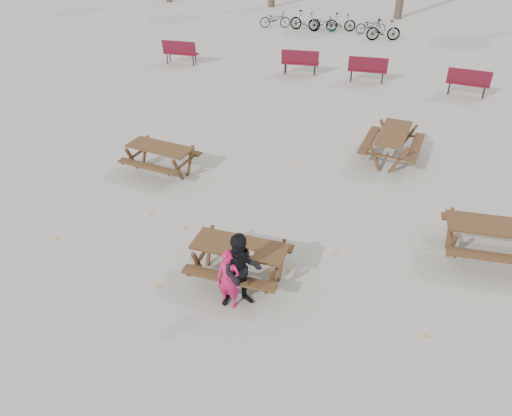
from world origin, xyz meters
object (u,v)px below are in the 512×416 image
(child, at_px, (228,280))
(picnic_table_east, at_px, (492,241))
(food_tray, at_px, (248,253))
(adult, at_px, (241,271))
(main_picnic_table, at_px, (240,253))
(picnic_table_far, at_px, (392,146))
(soda_bottle, at_px, (237,247))
(picnic_table_north, at_px, (161,159))

(child, distance_m, picnic_table_east, 5.47)
(food_tray, xyz_separation_m, adult, (0.03, -0.48, -0.04))
(child, height_order, adult, adult)
(main_picnic_table, height_order, picnic_table_east, picnic_table_east)
(child, relative_size, picnic_table_east, 0.64)
(adult, bearing_deg, child, -176.62)
(picnic_table_far, bearing_deg, soda_bottle, 164.71)
(soda_bottle, xyz_separation_m, adult, (0.26, -0.53, -0.09))
(main_picnic_table, xyz_separation_m, picnic_table_north, (-3.45, 3.41, -0.21))
(adult, height_order, picnic_table_far, adult)
(main_picnic_table, relative_size, child, 1.50)
(adult, bearing_deg, picnic_table_east, 7.27)
(picnic_table_east, height_order, picnic_table_north, picnic_table_east)
(child, bearing_deg, picnic_table_far, 76.23)
(main_picnic_table, height_order, picnic_table_north, main_picnic_table)
(picnic_table_north, bearing_deg, main_picnic_table, -37.34)
(food_tray, bearing_deg, picnic_table_east, 28.34)
(main_picnic_table, distance_m, food_tray, 0.38)
(main_picnic_table, distance_m, soda_bottle, 0.30)
(soda_bottle, distance_m, picnic_table_east, 5.22)
(child, bearing_deg, food_tray, 77.92)
(picnic_table_far, bearing_deg, child, 166.93)
(soda_bottle, height_order, child, child)
(food_tray, relative_size, adult, 0.12)
(child, xyz_separation_m, adult, (0.20, 0.11, 0.16))
(food_tray, height_order, soda_bottle, soda_bottle)
(food_tray, distance_m, picnic_table_far, 6.63)
(adult, distance_m, picnic_table_east, 5.24)
(picnic_table_east, relative_size, picnic_table_far, 0.99)
(adult, bearing_deg, picnic_table_far, 47.40)
(child, bearing_deg, adult, 33.50)
(picnic_table_east, distance_m, picnic_table_far, 4.56)
(main_picnic_table, relative_size, adult, 1.19)
(picnic_table_north, xyz_separation_m, picnic_table_far, (5.76, 2.67, 0.04))
(food_tray, xyz_separation_m, picnic_table_north, (-3.70, 3.61, -0.42))
(soda_bottle, distance_m, picnic_table_north, 4.99)
(food_tray, xyz_separation_m, soda_bottle, (-0.23, 0.05, 0.05))
(adult, bearing_deg, picnic_table_north, 106.49)
(main_picnic_table, distance_m, child, 0.80)
(adult, height_order, picnic_table_east, adult)
(main_picnic_table, bearing_deg, child, -84.84)
(soda_bottle, distance_m, picnic_table_far, 6.66)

